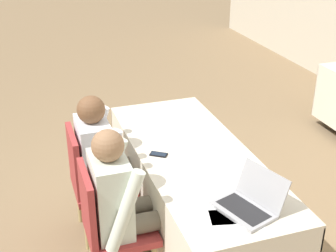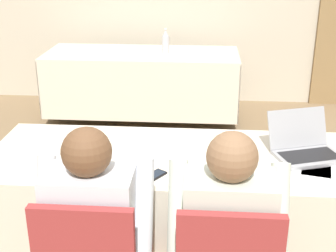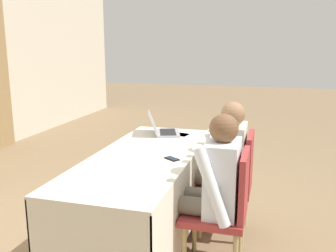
{
  "view_description": "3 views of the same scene",
  "coord_description": "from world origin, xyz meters",
  "px_view_note": "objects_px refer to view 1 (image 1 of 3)",
  "views": [
    {
      "loc": [
        2.72,
        -1.11,
        2.36
      ],
      "look_at": [
        0.0,
        -0.2,
        0.98
      ],
      "focal_mm": 50.0,
      "sensor_mm": 36.0,
      "label": 1
    },
    {
      "loc": [
        0.16,
        -2.29,
        1.82
      ],
      "look_at": [
        0.0,
        -0.2,
        0.98
      ],
      "focal_mm": 50.0,
      "sensor_mm": 36.0,
      "label": 2
    },
    {
      "loc": [
        -2.75,
        -0.98,
        1.61
      ],
      "look_at": [
        0.0,
        -0.2,
        0.98
      ],
      "focal_mm": 40.0,
      "sensor_mm": 36.0,
      "label": 3
    }
  ],
  "objects_px": {
    "cell_phone": "(159,154)",
    "person_checkered_shirt": "(105,158)",
    "person_white_shirt": "(123,200)",
    "chair_near_right": "(109,223)",
    "chair_near_left": "(93,179)",
    "laptop": "(249,203)"
  },
  "relations": [
    {
      "from": "cell_phone",
      "to": "person_checkered_shirt",
      "type": "xyz_separation_m",
      "value": [
        -0.22,
        -0.35,
        -0.09
      ]
    },
    {
      "from": "cell_phone",
      "to": "person_white_shirt",
      "type": "distance_m",
      "value": 0.5
    },
    {
      "from": "chair_near_right",
      "to": "person_checkered_shirt",
      "type": "xyz_separation_m",
      "value": [
        -0.56,
        0.1,
        0.16
      ]
    },
    {
      "from": "cell_phone",
      "to": "person_white_shirt",
      "type": "xyz_separation_m",
      "value": [
        0.34,
        -0.35,
        -0.09
      ]
    },
    {
      "from": "chair_near_left",
      "to": "person_white_shirt",
      "type": "xyz_separation_m",
      "value": [
        0.56,
        0.1,
        0.16
      ]
    },
    {
      "from": "laptop",
      "to": "person_white_shirt",
      "type": "height_order",
      "value": "person_white_shirt"
    },
    {
      "from": "cell_phone",
      "to": "person_white_shirt",
      "type": "height_order",
      "value": "person_white_shirt"
    },
    {
      "from": "person_checkered_shirt",
      "to": "person_white_shirt",
      "type": "xyz_separation_m",
      "value": [
        0.56,
        0.0,
        0.0
      ]
    },
    {
      "from": "cell_phone",
      "to": "chair_near_right",
      "type": "relative_size",
      "value": 0.15
    },
    {
      "from": "person_white_shirt",
      "to": "laptop",
      "type": "bearing_deg",
      "value": -124.32
    },
    {
      "from": "laptop",
      "to": "person_white_shirt",
      "type": "relative_size",
      "value": 0.37
    },
    {
      "from": "laptop",
      "to": "cell_phone",
      "type": "height_order",
      "value": "laptop"
    },
    {
      "from": "chair_near_right",
      "to": "person_white_shirt",
      "type": "bearing_deg",
      "value": -90.0
    },
    {
      "from": "person_white_shirt",
      "to": "chair_near_right",
      "type": "bearing_deg",
      "value": 90.0
    },
    {
      "from": "laptop",
      "to": "chair_near_right",
      "type": "height_order",
      "value": "laptop"
    },
    {
      "from": "person_checkered_shirt",
      "to": "person_white_shirt",
      "type": "bearing_deg",
      "value": -180.0
    },
    {
      "from": "laptop",
      "to": "cell_phone",
      "type": "relative_size",
      "value": 3.12
    },
    {
      "from": "laptop",
      "to": "chair_near_right",
      "type": "distance_m",
      "value": 0.92
    },
    {
      "from": "chair_near_left",
      "to": "person_checkered_shirt",
      "type": "bearing_deg",
      "value": -90.0
    },
    {
      "from": "chair_near_right",
      "to": "person_checkered_shirt",
      "type": "distance_m",
      "value": 0.59
    },
    {
      "from": "person_white_shirt",
      "to": "cell_phone",
      "type": "bearing_deg",
      "value": -45.26
    },
    {
      "from": "laptop",
      "to": "person_white_shirt",
      "type": "xyz_separation_m",
      "value": [
        -0.44,
        -0.65,
        -0.13
      ]
    }
  ]
}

